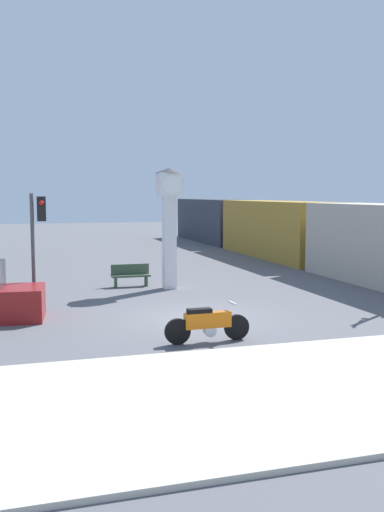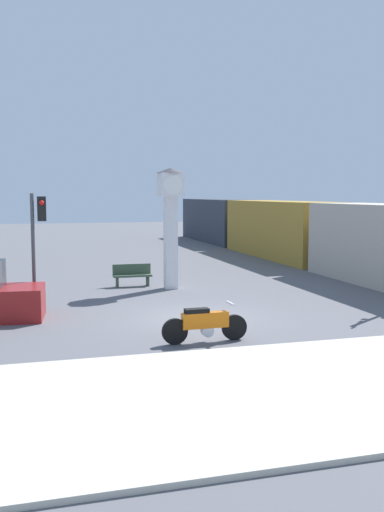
% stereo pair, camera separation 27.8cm
% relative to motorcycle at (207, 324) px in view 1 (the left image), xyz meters
% --- Properties ---
extents(ground_plane, '(120.00, 120.00, 0.00)m').
position_rel_motorcycle_xyz_m(ground_plane, '(0.60, 2.93, -0.49)').
color(ground_plane, '#56565B').
extents(sidewalk_strip, '(36.00, 6.00, 0.10)m').
position_rel_motorcycle_xyz_m(sidewalk_strip, '(0.60, -4.00, -0.44)').
color(sidewalk_strip, '#BCB7A8').
rests_on(sidewalk_strip, ground_plane).
extents(motorcycle, '(2.30, 0.50, 1.01)m').
position_rel_motorcycle_xyz_m(motorcycle, '(0.00, 0.00, 0.00)').
color(motorcycle, black).
rests_on(motorcycle, ground_plane).
extents(clock_tower, '(1.12, 1.12, 4.87)m').
position_rel_motorcycle_xyz_m(clock_tower, '(1.14, 8.48, 2.72)').
color(clock_tower, white).
rests_on(clock_tower, ground_plane).
extents(freight_train, '(2.80, 35.88, 3.40)m').
position_rel_motorcycle_xyz_m(freight_train, '(10.30, 17.98, 1.21)').
color(freight_train, '#ADA393').
rests_on(freight_train, ground_plane).
extents(traffic_light, '(0.50, 0.35, 3.86)m').
position_rel_motorcycle_xyz_m(traffic_light, '(-4.07, 5.33, 2.18)').
color(traffic_light, '#47474C').
rests_on(traffic_light, ground_plane).
extents(bench, '(1.60, 0.44, 0.92)m').
position_rel_motorcycle_xyz_m(bench, '(-0.28, 9.46, 0.00)').
color(bench, '#384C38').
rests_on(bench, ground_plane).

